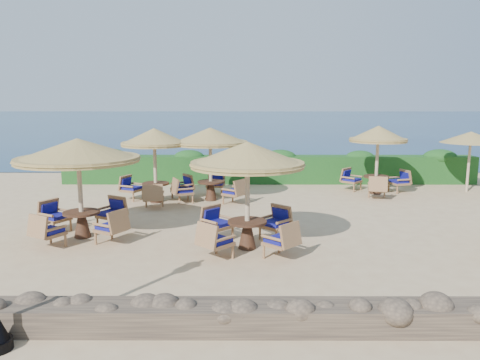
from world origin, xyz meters
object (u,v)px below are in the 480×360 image
(cafe_set_0, at_px, (79,166))
(extra_parasol, at_px, (471,137))
(cafe_set_1, at_px, (247,176))
(cafe_set_5, at_px, (378,149))
(cafe_set_4, at_px, (210,149))
(cafe_set_3, at_px, (155,153))

(cafe_set_0, bearing_deg, extra_parasol, 25.40)
(cafe_set_1, relative_size, cafe_set_5, 1.03)
(cafe_set_1, relative_size, cafe_set_4, 1.00)
(cafe_set_5, bearing_deg, cafe_set_3, -169.39)
(extra_parasol, height_order, cafe_set_4, cafe_set_4)
(extra_parasol, relative_size, cafe_set_3, 0.87)
(cafe_set_4, bearing_deg, cafe_set_5, 10.72)
(extra_parasol, relative_size, cafe_set_0, 0.75)
(cafe_set_0, height_order, cafe_set_5, same)
(cafe_set_5, bearing_deg, cafe_set_4, -169.28)
(cafe_set_3, relative_size, cafe_set_4, 0.99)
(extra_parasol, relative_size, cafe_set_1, 0.86)
(cafe_set_3, xyz_separation_m, cafe_set_5, (8.31, 1.56, -0.05))
(cafe_set_1, distance_m, cafe_set_5, 8.52)
(cafe_set_1, bearing_deg, cafe_set_3, 121.35)
(cafe_set_1, height_order, cafe_set_3, same)
(cafe_set_1, distance_m, cafe_set_4, 5.76)
(cafe_set_0, distance_m, cafe_set_5, 11.18)
(extra_parasol, distance_m, cafe_set_4, 10.25)
(cafe_set_3, distance_m, cafe_set_4, 1.98)
(extra_parasol, height_order, cafe_set_5, cafe_set_5)
(cafe_set_1, bearing_deg, extra_parasol, 39.21)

